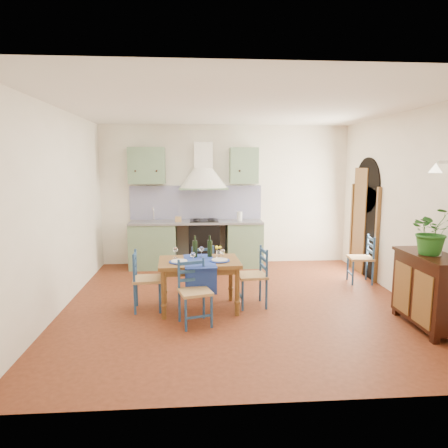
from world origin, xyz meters
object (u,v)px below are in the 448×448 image
(dining_table, at_px, (199,266))
(potted_plant, at_px, (433,231))
(sideboard, at_px, (430,288))
(chair_near, at_px, (194,292))

(dining_table, height_order, potted_plant, potted_plant)
(dining_table, bearing_deg, potted_plant, -16.80)
(dining_table, bearing_deg, sideboard, -16.61)
(sideboard, distance_m, potted_plant, 0.72)
(dining_table, relative_size, potted_plant, 1.96)
(dining_table, xyz_separation_m, sideboard, (2.83, -0.84, -0.12))
(chair_near, distance_m, sideboard, 2.92)
(sideboard, bearing_deg, potted_plant, -171.38)
(chair_near, bearing_deg, potted_plant, -6.53)
(sideboard, bearing_deg, dining_table, 163.39)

